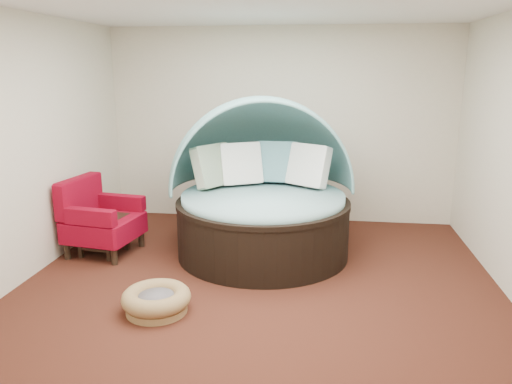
# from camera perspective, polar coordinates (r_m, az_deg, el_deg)

# --- Properties ---
(floor) EXTENTS (5.00, 5.00, 0.00)m
(floor) POSITION_cam_1_polar(r_m,az_deg,el_deg) (5.29, 0.23, -10.85)
(floor) COLOR #482214
(floor) RESTS_ON ground
(wall_back) EXTENTS (5.00, 0.00, 5.00)m
(wall_back) POSITION_cam_1_polar(r_m,az_deg,el_deg) (7.33, 2.79, 7.56)
(wall_back) COLOR beige
(wall_back) RESTS_ON floor
(wall_front) EXTENTS (5.00, 0.00, 5.00)m
(wall_front) POSITION_cam_1_polar(r_m,az_deg,el_deg) (2.48, -7.26, -5.51)
(wall_front) COLOR beige
(wall_front) RESTS_ON floor
(wall_left) EXTENTS (0.00, 5.00, 5.00)m
(wall_left) POSITION_cam_1_polar(r_m,az_deg,el_deg) (5.74, -25.40, 4.43)
(wall_left) COLOR beige
(wall_left) RESTS_ON floor
(ceiling) EXTENTS (5.00, 5.00, 0.00)m
(ceiling) POSITION_cam_1_polar(r_m,az_deg,el_deg) (4.83, 0.27, 20.88)
(ceiling) COLOR white
(ceiling) RESTS_ON wall_back
(canopy_daybed) EXTENTS (2.53, 2.47, 1.91)m
(canopy_daybed) POSITION_cam_1_polar(r_m,az_deg,el_deg) (6.04, 0.70, 1.20)
(canopy_daybed) COLOR black
(canopy_daybed) RESTS_ON floor
(pet_basket) EXTENTS (0.68, 0.68, 0.22)m
(pet_basket) POSITION_cam_1_polar(r_m,az_deg,el_deg) (4.85, -11.31, -12.02)
(pet_basket) COLOR olive
(pet_basket) RESTS_ON floor
(red_armchair) EXTENTS (0.90, 0.90, 0.93)m
(red_armchair) POSITION_cam_1_polar(r_m,az_deg,el_deg) (6.39, -17.48, -2.94)
(red_armchair) COLOR black
(red_armchair) RESTS_ON floor
(side_table) EXTENTS (0.56, 0.56, 0.47)m
(side_table) POSITION_cam_1_polar(r_m,az_deg,el_deg) (6.37, -17.08, -4.17)
(side_table) COLOR black
(side_table) RESTS_ON floor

